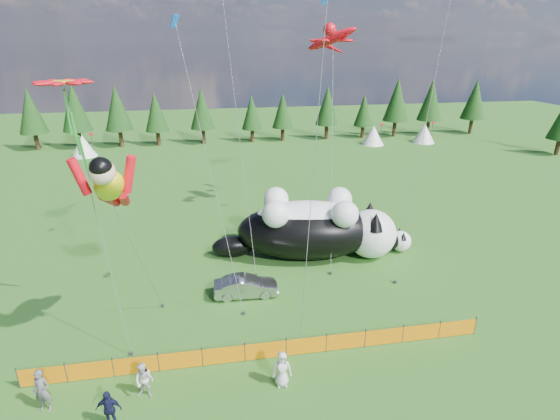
% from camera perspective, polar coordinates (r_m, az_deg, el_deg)
% --- Properties ---
extents(ground, '(160.00, 160.00, 0.00)m').
position_cam_1_polar(ground, '(24.67, -2.89, -14.40)').
color(ground, '#0F3B0A').
rests_on(ground, ground).
extents(safety_fence, '(22.06, 0.06, 1.10)m').
position_cam_1_polar(safety_fence, '(22.00, -1.88, -17.86)').
color(safety_fence, '#262626').
rests_on(safety_fence, ground).
extents(tree_line, '(90.00, 4.00, 8.00)m').
position_cam_1_polar(tree_line, '(65.76, -7.99, 12.08)').
color(tree_line, black).
rests_on(tree_line, ground).
extents(festival_tents, '(50.00, 3.20, 2.80)m').
position_cam_1_polar(festival_tents, '(62.70, 2.55, 9.39)').
color(festival_tents, white).
rests_on(festival_tents, ground).
extents(cat_large, '(12.89, 6.11, 4.68)m').
position_cam_1_polar(cat_large, '(30.48, 4.57, -2.27)').
color(cat_large, black).
rests_on(cat_large, ground).
extents(cat_small, '(5.69, 2.44, 2.06)m').
position_cam_1_polar(cat_small, '(32.32, 12.58, -3.73)').
color(cat_small, black).
rests_on(cat_small, ground).
extents(car, '(3.89, 1.49, 1.26)m').
position_cam_1_polar(car, '(26.56, -4.46, -9.94)').
color(car, '#A8A8AD').
rests_on(car, ground).
extents(spectator_a, '(0.82, 0.65, 1.98)m').
position_cam_1_polar(spectator_a, '(21.68, -28.65, -20.00)').
color(spectator_a, '#56565B').
rests_on(spectator_a, ground).
extents(spectator_b, '(0.95, 0.72, 1.72)m').
position_cam_1_polar(spectator_b, '(20.78, -17.32, -20.51)').
color(spectator_b, beige).
rests_on(spectator_b, ground).
extents(spectator_c, '(1.07, 0.63, 1.74)m').
position_cam_1_polar(spectator_c, '(20.01, -21.47, -23.06)').
color(spectator_c, '#121533').
rests_on(spectator_c, ground).
extents(spectator_e, '(0.87, 0.59, 1.74)m').
position_cam_1_polar(spectator_e, '(20.46, 0.25, -20.07)').
color(spectator_e, beige).
rests_on(spectator_e, ground).
extents(superhero_kite, '(4.84, 6.03, 10.72)m').
position_cam_1_polar(superhero_kite, '(20.21, -21.43, 2.96)').
color(superhero_kite, yellow).
rests_on(superhero_kite, ground).
extents(gecko_kite, '(6.57, 13.80, 17.82)m').
position_cam_1_polar(gecko_kite, '(36.04, 6.75, 21.29)').
color(gecko_kite, red).
rests_on(gecko_kite, ground).
extents(flower_kite, '(3.65, 5.00, 13.02)m').
position_cam_1_polar(flower_kite, '(22.41, -26.40, 14.28)').
color(flower_kite, red).
rests_on(flower_kite, ground).
extents(diamond_kite_a, '(3.23, 7.10, 16.80)m').
position_cam_1_polar(diamond_kite_a, '(26.96, -13.13, 21.16)').
color(diamond_kite_a, blue).
rests_on(diamond_kite_a, ground).
extents(diamond_kite_c, '(1.48, 1.57, 16.88)m').
position_cam_1_polar(diamond_kite_c, '(19.14, 6.07, 24.30)').
color(diamond_kite_c, blue).
rests_on(diamond_kite_c, ground).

